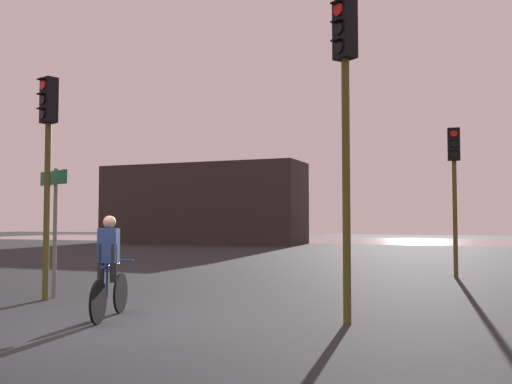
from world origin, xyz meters
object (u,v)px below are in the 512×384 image
at_px(traffic_light_near_left, 48,145).
at_px(traffic_light_far_right, 454,173).
at_px(traffic_light_near_right, 345,99).
at_px(cyclist, 109,266).
at_px(distant_building, 202,204).
at_px(direction_sign_post, 54,213).

distance_m(traffic_light_near_left, traffic_light_far_right, 10.58).
bearing_deg(traffic_light_near_right, cyclist, 49.15).
distance_m(distant_building, traffic_light_near_right, 31.81).
distance_m(traffic_light_near_left, cyclist, 3.55).
relative_size(distant_building, cyclist, 8.79).
height_order(traffic_light_far_right, direction_sign_post, traffic_light_far_right).
relative_size(traffic_light_near_left, traffic_light_near_right, 0.89).
xyz_separation_m(traffic_light_far_right, cyclist, (-4.77, -9.05, -2.05)).
height_order(traffic_light_near_right, cyclist, traffic_light_near_right).
relative_size(distant_building, traffic_light_far_right, 3.52).
bearing_deg(direction_sign_post, traffic_light_near_right, -164.36).
bearing_deg(cyclist, traffic_light_far_right, 45.04).
bearing_deg(cyclist, traffic_light_near_right, -2.90).
distance_m(traffic_light_near_left, traffic_light_near_right, 6.05).
xyz_separation_m(distant_building, direction_sign_post, (10.30, -26.47, -1.05)).
xyz_separation_m(traffic_light_near_left, traffic_light_near_right, (6.03, -0.40, 0.34)).
xyz_separation_m(traffic_light_near_left, direction_sign_post, (-0.11, 0.35, -1.34)).
relative_size(traffic_light_far_right, traffic_light_near_right, 0.84).
bearing_deg(traffic_light_far_right, cyclist, 55.63).
bearing_deg(traffic_light_far_right, traffic_light_near_left, 40.41).
xyz_separation_m(distant_building, traffic_light_near_right, (16.44, -27.23, 0.62)).
relative_size(traffic_light_near_left, traffic_light_far_right, 1.06).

